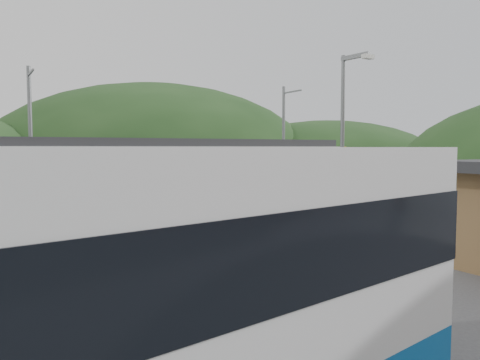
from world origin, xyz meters
TOP-DOWN VIEW (x-y plane):
  - ground at (0.00, 0.00)m, footprint 120.00×120.00m
  - hills at (6.19, 5.29)m, footprint 146.00×149.00m
  - platform at (0.00, 3.30)m, footprint 26.00×3.20m
  - yellow_line at (0.00, 2.00)m, footprint 26.00×0.10m
  - train at (-1.95, 6.00)m, footprint 20.44×3.01m
  - catenary_mast_west at (-7.00, 8.56)m, footprint 0.18×1.80m
  - catenary_mast_east at (7.00, 8.56)m, footprint 0.18×1.80m
  - lamp_post at (0.24, -4.02)m, footprint 0.36×1.08m

SIDE VIEW (x-z plane):
  - ground at x=0.00m, z-range 0.00..0.00m
  - hills at x=6.19m, z-range -13.00..13.00m
  - platform at x=0.00m, z-range 0.00..0.30m
  - yellow_line at x=0.00m, z-range 0.30..0.31m
  - train at x=-1.95m, z-range 0.19..3.93m
  - lamp_post at x=0.24m, z-range 0.59..6.67m
  - catenary_mast_west at x=-7.00m, z-range 0.15..7.15m
  - catenary_mast_east at x=7.00m, z-range 0.15..7.15m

